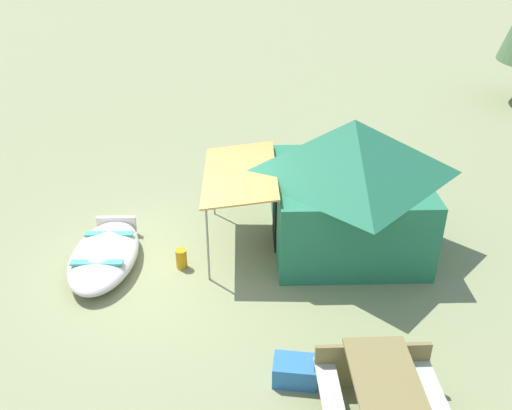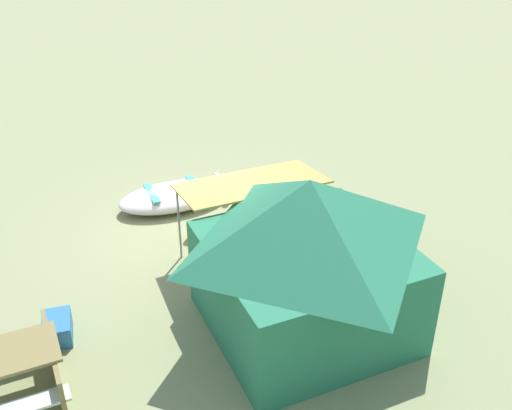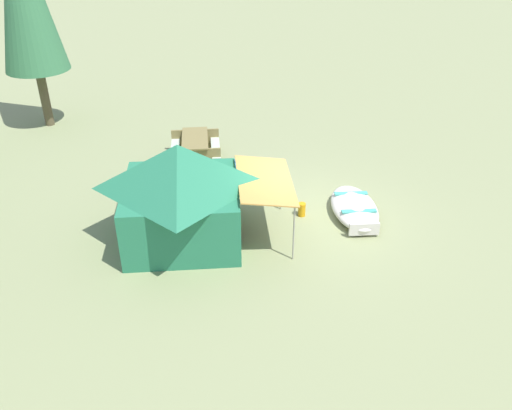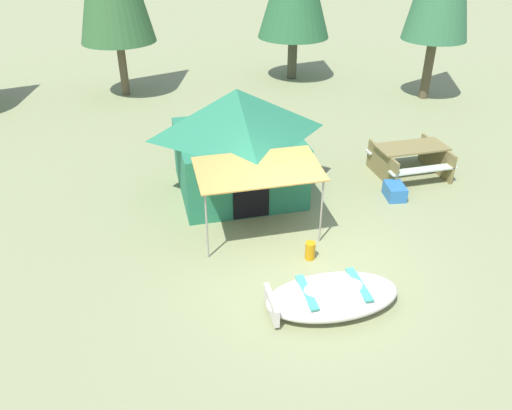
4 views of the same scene
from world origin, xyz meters
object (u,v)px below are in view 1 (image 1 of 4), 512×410
Objects in this scene: beached_rowboat at (104,255)px; fuel_can at (181,259)px; canvas_cabin_tent at (349,182)px; picnic_table at (386,406)px; cooler_box at (295,371)px.

beached_rowboat is 6.62× the size of fuel_can.
fuel_can is at bearing -79.98° from canvas_cabin_tent.
picnic_table is 1.33m from cooler_box.
canvas_cabin_tent is 11.74× the size of fuel_can.
picnic_table is (4.16, -0.52, -0.78)m from canvas_cabin_tent.
beached_rowboat is 1.33m from fuel_can.
fuel_can is at bearing 82.04° from beached_rowboat.
canvas_cabin_tent reaches higher than picnic_table.
canvas_cabin_tent reaches higher than cooler_box.
canvas_cabin_tent is 4.26m from picnic_table.
fuel_can is (0.52, -2.96, -1.07)m from canvas_cabin_tent.
canvas_cabin_tent reaches higher than beached_rowboat.
picnic_table is (3.82, 3.76, 0.25)m from beached_rowboat.
canvas_cabin_tent is 7.06× the size of cooler_box.
canvas_cabin_tent is at bearing 172.90° from picnic_table.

